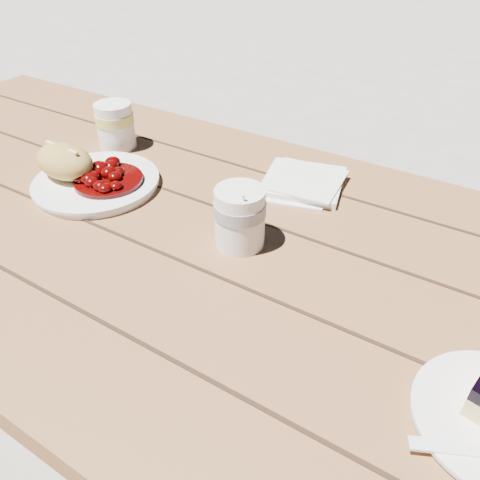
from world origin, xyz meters
The scene contains 10 objects.
ground centered at (0.00, 0.00, 0.00)m, with size 60.00×60.00×0.00m, color #9A958B.
picnic_table centered at (0.00, 0.00, 0.59)m, with size 2.00×1.55×0.75m.
main_plate centered at (-0.28, 0.02, 0.76)m, with size 0.24×0.24×0.02m, color white.
goulash_stew centered at (-0.25, 0.02, 0.79)m, with size 0.13×0.13×0.04m, color #470302, non-canonical shape.
bread_roll centered at (-0.33, 0.00, 0.80)m, with size 0.13×0.09×0.07m, color #B89447.
fork_dessert centered at (0.45, -0.18, 0.76)m, with size 0.03×0.16×0.01m, color white, non-canonical shape.
coffee_cup centered at (0.06, 0.01, 0.80)m, with size 0.08×0.08×0.10m, color white.
napkin_stack centered at (0.06, 0.24, 0.76)m, with size 0.15×0.15×0.01m, color white.
fork_table centered at (0.07, 0.16, 0.75)m, with size 0.03×0.16×0.01m, color white, non-canonical shape.
second_cup centered at (-0.37, 0.17, 0.80)m, with size 0.08×0.08×0.10m, color white.
Camera 1 is at (0.39, -0.51, 1.22)m, focal length 35.00 mm.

